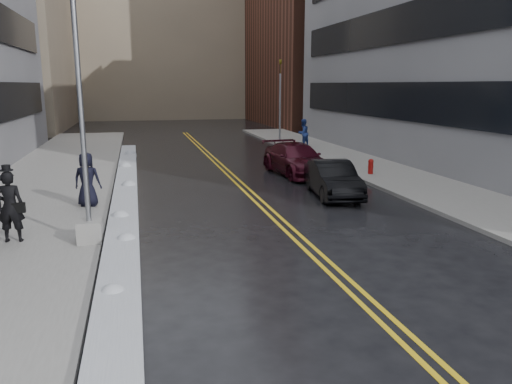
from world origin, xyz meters
TOP-DOWN VIEW (x-y plane):
  - ground at (0.00, 0.00)m, footprint 160.00×160.00m
  - sidewalk_west at (-5.75, 10.00)m, footprint 5.50×50.00m
  - sidewalk_east at (10.00, 10.00)m, footprint 4.00×50.00m
  - lane_line_left at (2.35, 10.00)m, footprint 0.12×50.00m
  - lane_line_right at (2.65, 10.00)m, footprint 0.12×50.00m
  - snow_ridge at (-2.45, 8.00)m, footprint 0.90×30.00m
  - building_far at (2.00, 60.00)m, footprint 36.00×16.00m
  - lamppost at (-3.30, 2.00)m, footprint 0.65×0.65m
  - fire_hydrant at (9.00, 10.00)m, footprint 0.26×0.26m
  - traffic_signal at (8.50, 24.00)m, footprint 0.16×0.20m
  - pedestrian_fedora at (-5.36, 2.55)m, footprint 0.74×0.51m
  - pedestrian_c at (-3.69, 6.35)m, footprint 1.04×0.80m
  - pedestrian_east at (9.26, 20.87)m, footprint 1.17×1.09m
  - car_black at (5.58, 6.41)m, footprint 1.99×4.41m
  - car_maroon at (5.71, 11.47)m, footprint 2.57×5.42m

SIDE VIEW (x-z plane):
  - ground at x=0.00m, z-range 0.00..0.00m
  - lane_line_left at x=2.35m, z-range 0.00..0.01m
  - lane_line_right at x=2.65m, z-range 0.00..0.01m
  - sidewalk_west at x=-5.75m, z-range 0.00..0.15m
  - sidewalk_east at x=10.00m, z-range 0.00..0.15m
  - snow_ridge at x=-2.45m, z-range 0.00..0.34m
  - fire_hydrant at x=9.00m, z-range 0.18..0.91m
  - car_black at x=5.58m, z-range 0.00..1.40m
  - car_maroon at x=5.71m, z-range 0.00..1.53m
  - pedestrian_east at x=9.26m, z-range 0.15..2.06m
  - pedestrian_c at x=-3.69m, z-range 0.15..2.06m
  - pedestrian_fedora at x=-5.36m, z-range 0.15..2.12m
  - lamppost at x=-3.30m, z-range -1.28..6.35m
  - traffic_signal at x=8.50m, z-range 0.40..6.40m
  - building_far at x=2.00m, z-range 0.00..22.00m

